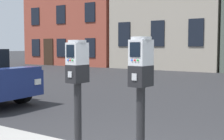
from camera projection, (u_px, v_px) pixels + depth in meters
parking_meter_near_kerb at (77, 77)px, 3.68m from camera, size 0.23×0.26×1.42m
parking_meter_twin_adjacent at (141, 80)px, 3.21m from camera, size 0.23×0.26×1.45m
townhouse_orange_brick at (83, 3)px, 25.74m from camera, size 8.38×5.50×10.10m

